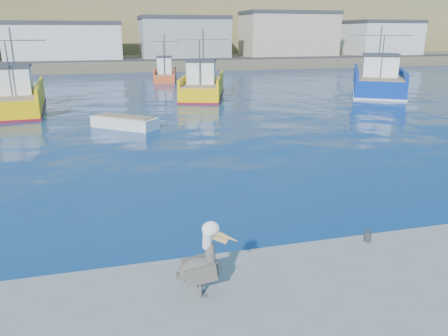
% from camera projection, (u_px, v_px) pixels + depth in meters
% --- Properties ---
extents(ground, '(260.00, 260.00, 0.00)m').
position_uv_depth(ground, '(232.00, 221.00, 14.87)').
color(ground, '#071F54').
rests_on(ground, ground).
extents(dock_bollards, '(36.20, 0.20, 0.30)m').
position_uv_depth(dock_bollards, '(288.00, 247.00, 11.68)').
color(dock_bollards, '#4C4C4C').
rests_on(dock_bollards, dock).
extents(far_shore, '(200.00, 81.00, 24.00)m').
position_uv_depth(far_shore, '(117.00, 20.00, 112.87)').
color(far_shore, brown).
rests_on(far_shore, ground).
extents(trawler_yellow_a, '(5.17, 11.62, 6.52)m').
position_uv_depth(trawler_yellow_a, '(17.00, 98.00, 35.16)').
color(trawler_yellow_a, '#F7BC04').
rests_on(trawler_yellow_a, ground).
extents(trawler_yellow_b, '(6.64, 11.29, 6.44)m').
position_uv_depth(trawler_yellow_b, '(203.00, 86.00, 42.65)').
color(trawler_yellow_b, '#F7BC04').
rests_on(trawler_yellow_b, ground).
extents(trawler_blue, '(10.94, 14.10, 6.80)m').
position_uv_depth(trawler_blue, '(377.00, 81.00, 45.84)').
color(trawler_blue, navy).
rests_on(trawler_blue, ground).
extents(boat_orange, '(3.80, 7.22, 5.89)m').
position_uv_depth(boat_orange, '(165.00, 73.00, 56.09)').
color(boat_orange, '#DA4F23').
rests_on(boat_orange, ground).
extents(skiff_mid, '(4.44, 4.09, 0.98)m').
position_uv_depth(skiff_mid, '(125.00, 123.00, 29.00)').
color(skiff_mid, silver).
rests_on(skiff_mid, ground).
extents(skiff_far, '(2.18, 4.76, 1.00)m').
position_uv_depth(skiff_far, '(380.00, 81.00, 53.73)').
color(skiff_far, silver).
rests_on(skiff_far, ground).
extents(pelican, '(1.43, 0.61, 1.76)m').
position_uv_depth(pelican, '(203.00, 264.00, 9.63)').
color(pelican, '#595451').
rests_on(pelican, dock).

